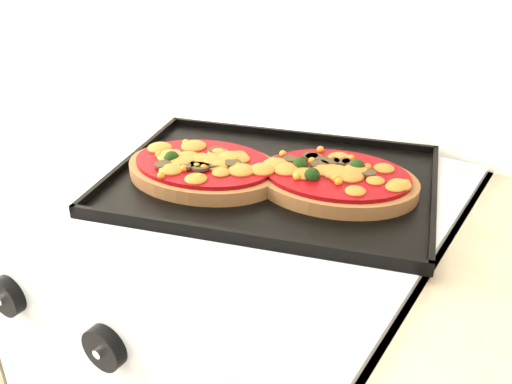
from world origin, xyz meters
The scene contains 6 objects.
control_panel centered at (0.01, 1.39, 0.85)m, with size 0.60×0.02×0.09m, color silver.
knob_left centered at (-0.16, 1.37, 0.85)m, with size 0.06×0.06×0.02m, color black.
knob_center centered at (0.02, 1.37, 0.85)m, with size 0.06×0.06×0.02m, color black.
baking_tray centered at (0.02, 1.74, 0.92)m, with size 0.50×0.37×0.02m, color black.
pizza_left centered at (-0.07, 1.69, 0.94)m, with size 0.25×0.19×0.04m, color #945B33, non-canonical shape.
pizza_right centered at (0.12, 1.77, 0.94)m, with size 0.25×0.19×0.04m, color #945B33, non-canonical shape.
Camera 1 is at (0.44, 1.04, 1.33)m, focal length 40.00 mm.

